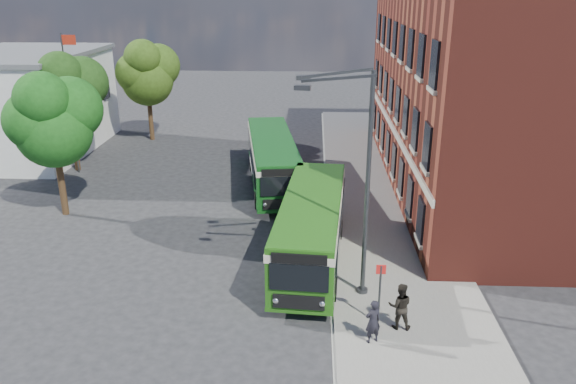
{
  "coord_description": "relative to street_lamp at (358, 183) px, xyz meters",
  "views": [
    {
      "loc": [
        3.14,
        -21.96,
        11.81
      ],
      "look_at": [
        1.92,
        3.93,
        2.2
      ],
      "focal_mm": 35.0,
      "sensor_mm": 36.0,
      "label": 1
    }
  ],
  "objects": [
    {
      "name": "brick_office",
      "position": [
        9.16,
        14.0,
        2.18
      ],
      "size": [
        12.1,
        26.0,
        14.2
      ],
      "color": "maroon",
      "rests_on": "ground"
    },
    {
      "name": "tree_left",
      "position": [
        -15.13,
        7.78,
        0.53
      ],
      "size": [
        4.65,
        4.42,
        7.85
      ],
      "color": "#382414",
      "rests_on": "ground"
    },
    {
      "name": "ground",
      "position": [
        -4.84,
        2.0,
        -4.79
      ],
      "size": [
        120.0,
        120.0,
        0.0
      ],
      "primitive_type": "plane",
      "color": "#252528",
      "rests_on": "ground"
    },
    {
      "name": "bus_stop_sign",
      "position": [
        0.76,
        -2.2,
        -3.28
      ],
      "size": [
        0.35,
        0.08,
        2.52
      ],
      "color": "#343739",
      "rests_on": "ground"
    },
    {
      "name": "flagpole",
      "position": [
        -17.29,
        15.0,
        0.15
      ],
      "size": [
        0.95,
        0.1,
        9.0
      ],
      "color": "#343739",
      "rests_on": "ground"
    },
    {
      "name": "pedestrian_a",
      "position": [
        0.44,
        -3.37,
        -3.82
      ],
      "size": [
        0.71,
        0.61,
        1.63
      ],
      "primitive_type": "imported",
      "rotation": [
        0.0,
        0.0,
        3.6
      ],
      "color": "black",
      "rests_on": "pavement"
    },
    {
      "name": "white_building",
      "position": [
        -22.84,
        20.0,
        -1.13
      ],
      "size": [
        9.4,
        13.4,
        7.3
      ],
      "color": "silver",
      "rests_on": "ground"
    },
    {
      "name": "pavement",
      "position": [
        2.16,
        10.0,
        -4.72
      ],
      "size": [
        6.0,
        48.0,
        0.15
      ],
      "primitive_type": "cube",
      "color": "gray",
      "rests_on": "ground"
    },
    {
      "name": "tree_mid",
      "position": [
        -17.57,
        15.49,
        0.61
      ],
      "size": [
        4.71,
        4.48,
        7.96
      ],
      "color": "#382414",
      "rests_on": "ground"
    },
    {
      "name": "tree_right",
      "position": [
        -14.69,
        23.53,
        0.62
      ],
      "size": [
        4.73,
        4.49,
        7.98
      ],
      "color": "#382414",
      "rests_on": "ground"
    },
    {
      "name": "street_lamp",
      "position": [
        0.0,
        0.0,
        0.0
      ],
      "size": [
        2.96,
        2.38,
        9.0
      ],
      "color": "#343739",
      "rests_on": "ground"
    },
    {
      "name": "kerb_line",
      "position": [
        -0.89,
        10.0,
        -4.79
      ],
      "size": [
        0.12,
        48.0,
        0.01
      ],
      "primitive_type": "cube",
      "color": "beige",
      "rests_on": "ground"
    },
    {
      "name": "bus_front",
      "position": [
        -1.72,
        2.98,
        -2.96
      ],
      "size": [
        3.39,
        10.72,
        3.02
      ],
      "color": "#245F14",
      "rests_on": "ground"
    },
    {
      "name": "bus_rear",
      "position": [
        -4.22,
        13.15,
        -2.96
      ],
      "size": [
        4.26,
        11.86,
        3.02
      ],
      "color": "#134D18",
      "rests_on": "ground"
    },
    {
      "name": "pedestrian_b",
      "position": [
        1.49,
        -2.45,
        -3.76
      ],
      "size": [
        0.91,
        0.74,
        1.77
      ],
      "primitive_type": "imported",
      "rotation": [
        0.0,
        0.0,
        3.06
      ],
      "color": "black",
      "rests_on": "pavement"
    }
  ]
}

